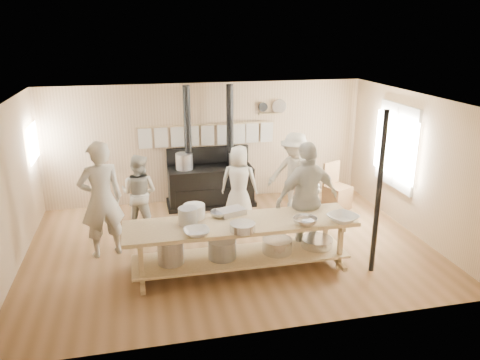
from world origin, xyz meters
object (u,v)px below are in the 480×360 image
at_px(cook_left, 139,193).
at_px(cook_by_window, 295,174).
at_px(cook_far_left, 101,200).
at_px(cook_right, 307,199).
at_px(chair, 337,195).
at_px(cook_center, 239,183).
at_px(stove, 210,182).
at_px(roasting_pan, 231,212).
at_px(prep_table, 240,241).

relative_size(cook_left, cook_by_window, 0.87).
distance_m(cook_far_left, cook_right, 3.42).
height_order(cook_far_left, chair, cook_far_left).
bearing_deg(cook_center, cook_far_left, 42.37).
xyz_separation_m(cook_far_left, cook_right, (3.36, -0.67, -0.02)).
distance_m(cook_right, chair, 2.39).
xyz_separation_m(cook_center, chair, (2.16, 0.08, -0.46)).
bearing_deg(stove, roasting_pan, -91.61).
relative_size(cook_right, chair, 1.98).
relative_size(cook_far_left, roasting_pan, 4.75).
bearing_deg(roasting_pan, cook_far_left, 160.37).
bearing_deg(cook_far_left, stove, -154.29).
bearing_deg(roasting_pan, cook_left, 131.16).
xyz_separation_m(prep_table, cook_by_window, (1.61, 2.10, 0.34)).
relative_size(cook_left, chair, 1.51).
distance_m(cook_center, cook_by_window, 1.16).
height_order(cook_center, cook_by_window, cook_by_window).
xyz_separation_m(prep_table, cook_far_left, (-2.12, 1.06, 0.48)).
bearing_deg(cook_center, prep_table, 97.66).
xyz_separation_m(cook_right, chair, (1.38, 1.83, -0.69)).
bearing_deg(roasting_pan, stove, 88.39).
distance_m(cook_by_window, roasting_pan, 2.44).
distance_m(cook_left, roasting_pan, 2.19).
relative_size(prep_table, cook_far_left, 1.80).
xyz_separation_m(cook_by_window, roasting_pan, (-1.68, -1.77, 0.03)).
bearing_deg(cook_far_left, prep_table, 136.56).
bearing_deg(stove, prep_table, -90.04).
distance_m(cook_center, chair, 2.21).
bearing_deg(chair, cook_center, 157.88).
bearing_deg(stove, cook_far_left, -137.40).
height_order(stove, cook_far_left, stove).
xyz_separation_m(prep_table, roasting_pan, (-0.07, 0.33, 0.38)).
height_order(prep_table, cook_left, cook_left).
distance_m(chair, roasting_pan, 3.34).
relative_size(cook_by_window, roasting_pan, 4.10).
height_order(cook_right, roasting_pan, cook_right).
bearing_deg(roasting_pan, chair, 35.12).
relative_size(prep_table, cook_center, 2.38).
xyz_separation_m(cook_center, cook_by_window, (1.15, -0.04, 0.11)).
bearing_deg(stove, cook_center, -62.67).
height_order(stove, prep_table, stove).
xyz_separation_m(stove, cook_by_window, (1.60, -0.92, 0.34)).
bearing_deg(roasting_pan, cook_right, 2.81).
bearing_deg(cook_left, cook_by_window, -150.92).
height_order(cook_center, cook_right, cook_right).
height_order(stove, roasting_pan, stove).
bearing_deg(chair, cook_far_left, 169.58).
relative_size(cook_far_left, cook_left, 1.34).
bearing_deg(prep_table, stove, 89.96).
bearing_deg(cook_by_window, cook_left, -140.58).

